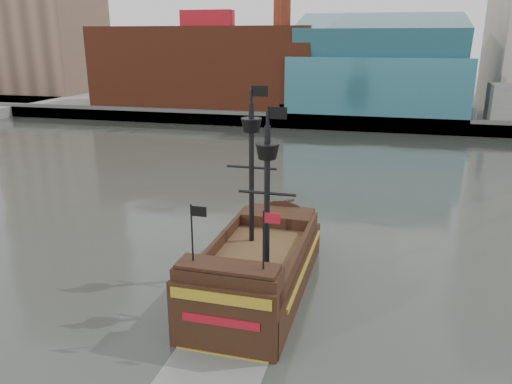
# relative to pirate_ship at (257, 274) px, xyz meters

# --- Properties ---
(ground) EXTENTS (400.00, 400.00, 0.00)m
(ground) POSITION_rel_pirate_ship_xyz_m (-4.57, -4.70, -1.21)
(ground) COLOR #2D302A
(ground) RESTS_ON ground
(promenade_far) EXTENTS (220.00, 60.00, 2.00)m
(promenade_far) POSITION_rel_pirate_ship_xyz_m (-4.57, 87.30, -0.21)
(promenade_far) COLOR slate
(promenade_far) RESTS_ON ground
(seawall) EXTENTS (220.00, 1.00, 2.60)m
(seawall) POSITION_rel_pirate_ship_xyz_m (-4.57, 57.80, 0.09)
(seawall) COLOR #4C4C49
(seawall) RESTS_ON ground
(pirate_ship) EXTENTS (5.96, 17.92, 13.34)m
(pirate_ship) POSITION_rel_pirate_ship_xyz_m (0.00, 0.00, 0.00)
(pirate_ship) COLOR black
(pirate_ship) RESTS_ON ground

